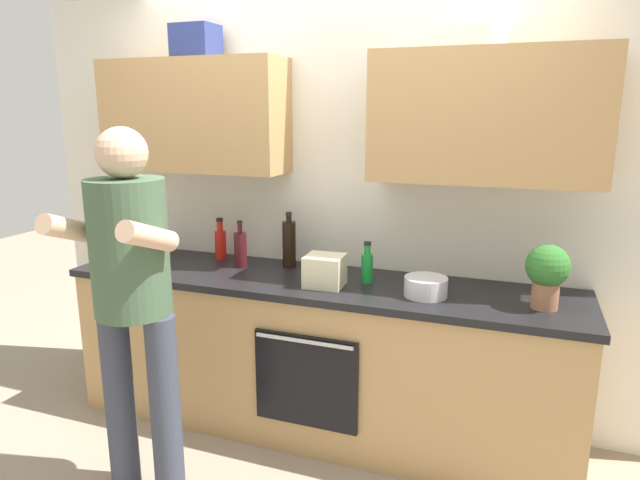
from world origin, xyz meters
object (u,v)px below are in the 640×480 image
bottle_hotsauce (220,242)px  bottle_soy (289,243)px  bottle_syrup (164,244)px  potted_herb (547,271)px  bottle_wine (241,249)px  grocery_bag_rice (325,271)px  mixing_bowl (426,287)px  cup_tea (130,254)px  bottle_soda (367,266)px  person_standing (132,288)px

bottle_hotsauce → bottle_soy: size_ratio=0.78×
bottle_syrup → potted_herb: (2.21, -0.13, 0.08)m
bottle_soy → bottle_wine: bearing=-158.4°
bottle_wine → bottle_soy: bottle_soy is taller
bottle_soy → grocery_bag_rice: bottle_soy is taller
potted_herb → mixing_bowl: bearing=-178.4°
cup_tea → grocery_bag_rice: size_ratio=0.43×
bottle_soda → grocery_bag_rice: 0.24m
bottle_soy → potted_herb: bottle_soy is taller
bottle_wine → cup_tea: (-0.71, -0.11, -0.07)m
person_standing → bottle_soda: size_ratio=7.77×
bottle_soy → bottle_soda: size_ratio=1.47×
person_standing → bottle_soda: person_standing is taller
bottle_wine → bottle_hotsauce: size_ratio=1.09×
bottle_hotsauce → person_standing: bearing=-82.1°
bottle_wine → cup_tea: bearing=-171.0°
person_standing → bottle_wine: 0.89m
bottle_wine → potted_herb: (1.67, -0.14, 0.07)m
cup_tea → bottle_wine: bearing=9.0°
bottle_soda → bottle_hotsauce: bearing=170.7°
person_standing → cup_tea: 1.01m
person_standing → bottle_syrup: bearing=117.6°
bottle_soda → potted_herb: 0.90m
mixing_bowl → bottle_hotsauce: bearing=167.9°
bottle_hotsauce → mixing_bowl: 1.36m
person_standing → mixing_bowl: size_ratio=8.07×
bottle_soda → bottle_syrup: bearing=178.7°
bottle_hotsauce → grocery_bag_rice: (0.80, -0.30, -0.02)m
bottle_soy → cup_tea: bottle_soy is taller
bottle_hotsauce → bottle_soda: (0.99, -0.16, -0.01)m
grocery_bag_rice → bottle_syrup: bearing=171.5°
person_standing → bottle_soda: (0.85, 0.85, -0.04)m
bottle_syrup → bottle_soda: bearing=-1.3°
person_standing → cup_tea: size_ratio=20.31×
cup_tea → person_standing: bearing=-50.5°
cup_tea → bottle_soda: bearing=3.1°
cup_tea → bottle_hotsauce: bearing=26.1°
bottle_wine → mixing_bowl: bottle_wine is taller
bottle_syrup → mixing_bowl: (1.65, -0.15, -0.05)m
bottle_hotsauce → bottle_soy: (0.48, -0.03, 0.04)m
mixing_bowl → potted_herb: (0.55, 0.02, 0.13)m
potted_herb → grocery_bag_rice: (-1.08, -0.03, -0.10)m
mixing_bowl → cup_tea: bearing=178.7°
bottle_soda → bottle_soy: bearing=165.0°
grocery_bag_rice → person_standing: bearing=-132.7°
bottle_soy → mixing_bowl: size_ratio=1.53×
potted_herb → bottle_syrup: bearing=176.5°
bottle_hotsauce → bottle_soy: bottle_soy is taller
cup_tea → mixing_bowl: size_ratio=0.40×
bottle_wine → bottle_syrup: size_ratio=1.16×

